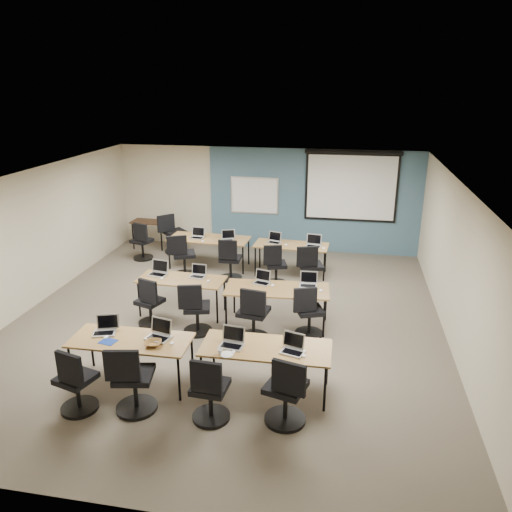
% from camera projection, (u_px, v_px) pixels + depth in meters
% --- Properties ---
extents(floor, '(8.00, 9.00, 0.02)m').
position_uv_depth(floor, '(227.00, 321.00, 9.51)').
color(floor, '#6B6354').
rests_on(floor, ground).
extents(ceiling, '(8.00, 9.00, 0.02)m').
position_uv_depth(ceiling, '(224.00, 180.00, 8.61)').
color(ceiling, white).
rests_on(ceiling, ground).
extents(wall_back, '(8.00, 0.04, 2.70)m').
position_uv_depth(wall_back, '(266.00, 199.00, 13.23)').
color(wall_back, beige).
rests_on(wall_back, ground).
extents(wall_front, '(8.00, 0.04, 2.70)m').
position_uv_depth(wall_front, '(116.00, 402.00, 4.89)').
color(wall_front, beige).
rests_on(wall_front, ground).
extents(wall_left, '(0.04, 9.00, 2.70)m').
position_uv_depth(wall_left, '(27.00, 242.00, 9.75)').
color(wall_left, beige).
rests_on(wall_left, ground).
extents(wall_right, '(0.04, 9.00, 2.70)m').
position_uv_depth(wall_right, '(457.00, 268.00, 8.37)').
color(wall_right, beige).
rests_on(wall_right, ground).
extents(blue_accent_panel, '(5.50, 0.04, 2.70)m').
position_uv_depth(blue_accent_panel, '(313.00, 201.00, 12.99)').
color(blue_accent_panel, '#3D5977').
rests_on(blue_accent_panel, wall_back).
extents(whiteboard, '(1.28, 0.03, 0.98)m').
position_uv_depth(whiteboard, '(254.00, 196.00, 13.18)').
color(whiteboard, silver).
rests_on(whiteboard, wall_back).
extents(projector_screen, '(2.40, 0.10, 1.82)m').
position_uv_depth(projector_screen, '(351.00, 183.00, 12.59)').
color(projector_screen, black).
rests_on(projector_screen, wall_back).
extents(training_table_front_left, '(1.78, 0.74, 0.73)m').
position_uv_depth(training_table_front_left, '(131.00, 342.00, 7.35)').
color(training_table_front_left, '#A4662B').
rests_on(training_table_front_left, floor).
extents(training_table_front_right, '(1.86, 0.78, 0.73)m').
position_uv_depth(training_table_front_right, '(266.00, 350.00, 7.14)').
color(training_table_front_right, brown).
rests_on(training_table_front_right, floor).
extents(training_table_mid_left, '(1.67, 0.69, 0.73)m').
position_uv_depth(training_table_mid_left, '(182.00, 281.00, 9.59)').
color(training_table_mid_left, brown).
rests_on(training_table_mid_left, floor).
extents(training_table_mid_right, '(1.90, 0.79, 0.73)m').
position_uv_depth(training_table_mid_right, '(277.00, 291.00, 9.14)').
color(training_table_mid_right, brown).
rests_on(training_table_mid_right, floor).
extents(training_table_back_left, '(1.93, 0.81, 0.73)m').
position_uv_depth(training_table_back_left, '(209.00, 240.00, 12.04)').
color(training_table_back_left, '#8D613B').
rests_on(training_table_back_left, floor).
extents(training_table_back_right, '(1.70, 0.71, 0.73)m').
position_uv_depth(training_table_back_right, '(291.00, 247.00, 11.57)').
color(training_table_back_right, '#975F2E').
rests_on(training_table_back_right, floor).
extents(laptop_0, '(0.33, 0.28, 0.25)m').
position_uv_depth(laptop_0, '(106.00, 329.00, 7.51)').
color(laptop_0, silver).
rests_on(laptop_0, training_table_front_left).
extents(mouse_0, '(0.09, 0.11, 0.04)m').
position_uv_depth(mouse_0, '(106.00, 337.00, 7.37)').
color(mouse_0, white).
rests_on(mouse_0, training_table_front_left).
extents(task_chair_0, '(0.52, 0.52, 1.00)m').
position_uv_depth(task_chair_0, '(76.00, 386.00, 6.76)').
color(task_chair_0, black).
rests_on(task_chair_0, floor).
extents(laptop_1, '(0.35, 0.29, 0.26)m').
position_uv_depth(laptop_1, '(159.00, 333.00, 7.38)').
color(laptop_1, silver).
rests_on(laptop_1, training_table_front_left).
extents(mouse_1, '(0.07, 0.10, 0.03)m').
position_uv_depth(mouse_1, '(172.00, 343.00, 7.20)').
color(mouse_1, white).
rests_on(mouse_1, training_table_front_left).
extents(task_chair_1, '(0.57, 0.57, 1.05)m').
position_uv_depth(task_chair_1, '(132.00, 384.00, 6.76)').
color(task_chair_1, black).
rests_on(task_chair_1, floor).
extents(laptop_2, '(0.33, 0.28, 0.25)m').
position_uv_depth(laptop_2, '(232.00, 341.00, 7.15)').
color(laptop_2, '#BBBAC5').
rests_on(laptop_2, training_table_front_right).
extents(mouse_2, '(0.07, 0.09, 0.03)m').
position_uv_depth(mouse_2, '(233.00, 352.00, 6.96)').
color(mouse_2, white).
rests_on(mouse_2, training_table_front_right).
extents(task_chair_2, '(0.52, 0.52, 1.00)m').
position_uv_depth(task_chair_2, '(210.00, 395.00, 6.58)').
color(task_chair_2, black).
rests_on(task_chair_2, floor).
extents(laptop_3, '(0.32, 0.27, 0.24)m').
position_uv_depth(laptop_3, '(293.00, 347.00, 6.99)').
color(laptop_3, '#A4A4AF').
rests_on(laptop_3, training_table_front_right).
extents(mouse_3, '(0.07, 0.10, 0.03)m').
position_uv_depth(mouse_3, '(304.00, 356.00, 6.87)').
color(mouse_3, white).
rests_on(mouse_3, training_table_front_right).
extents(task_chair_3, '(0.57, 0.56, 1.03)m').
position_uv_depth(task_chair_3, '(286.00, 396.00, 6.52)').
color(task_chair_3, black).
rests_on(task_chair_3, floor).
extents(laptop_4, '(0.35, 0.30, 0.27)m').
position_uv_depth(laptop_4, '(159.00, 271.00, 9.77)').
color(laptop_4, '#9E9FA9').
rests_on(laptop_4, training_table_mid_left).
extents(mouse_4, '(0.08, 0.10, 0.03)m').
position_uv_depth(mouse_4, '(162.00, 278.00, 9.55)').
color(mouse_4, white).
rests_on(mouse_4, training_table_mid_left).
extents(task_chair_4, '(0.50, 0.48, 0.97)m').
position_uv_depth(task_chair_4, '(150.00, 306.00, 9.20)').
color(task_chair_4, black).
rests_on(task_chair_4, floor).
extents(laptop_5, '(0.30, 0.25, 0.23)m').
position_uv_depth(laptop_5, '(198.00, 274.00, 9.66)').
color(laptop_5, silver).
rests_on(laptop_5, training_table_mid_left).
extents(mouse_5, '(0.07, 0.10, 0.03)m').
position_uv_depth(mouse_5, '(208.00, 281.00, 9.44)').
color(mouse_5, white).
rests_on(mouse_5, training_table_mid_left).
extents(task_chair_5, '(0.52, 0.52, 1.00)m').
position_uv_depth(task_chair_5, '(196.00, 313.00, 8.89)').
color(task_chair_5, black).
rests_on(task_chair_5, floor).
extents(laptop_6, '(0.30, 0.26, 0.23)m').
position_uv_depth(laptop_6, '(262.00, 280.00, 9.36)').
color(laptop_6, '#A8A8B2').
rests_on(laptop_6, training_table_mid_right).
extents(mouse_6, '(0.07, 0.11, 0.04)m').
position_uv_depth(mouse_6, '(272.00, 285.00, 9.23)').
color(mouse_6, white).
rests_on(mouse_6, training_table_mid_right).
extents(task_chair_6, '(0.56, 0.56, 1.03)m').
position_uv_depth(task_chair_6, '(253.00, 318.00, 8.64)').
color(task_chair_6, black).
rests_on(task_chair_6, floor).
extents(laptop_7, '(0.33, 0.28, 0.25)m').
position_uv_depth(laptop_7, '(308.00, 282.00, 9.24)').
color(laptop_7, '#ACACB3').
rests_on(laptop_7, training_table_mid_right).
extents(mouse_7, '(0.07, 0.11, 0.04)m').
position_uv_depth(mouse_7, '(321.00, 290.00, 9.00)').
color(mouse_7, white).
rests_on(mouse_7, training_table_mid_right).
extents(task_chair_7, '(0.53, 0.51, 0.99)m').
position_uv_depth(task_chair_7, '(308.00, 315.00, 8.80)').
color(task_chair_7, black).
rests_on(task_chair_7, floor).
extents(laptop_8, '(0.32, 0.27, 0.25)m').
position_uv_depth(laptop_8, '(197.00, 235.00, 12.04)').
color(laptop_8, silver).
rests_on(laptop_8, training_table_back_left).
extents(mouse_8, '(0.08, 0.11, 0.04)m').
position_uv_depth(mouse_8, '(203.00, 241.00, 11.76)').
color(mouse_8, white).
rests_on(mouse_8, training_table_back_left).
extents(task_chair_8, '(0.59, 0.56, 1.03)m').
position_uv_depth(task_chair_8, '(183.00, 259.00, 11.51)').
color(task_chair_8, black).
rests_on(task_chair_8, floor).
extents(laptop_9, '(0.32, 0.27, 0.25)m').
position_uv_depth(laptop_9, '(227.00, 238.00, 11.84)').
color(laptop_9, '#BABABA').
rests_on(laptop_9, training_table_back_left).
extents(mouse_9, '(0.06, 0.10, 0.03)m').
position_uv_depth(mouse_9, '(235.00, 242.00, 11.70)').
color(mouse_9, white).
rests_on(mouse_9, training_table_back_left).
extents(task_chair_9, '(0.52, 0.52, 1.00)m').
position_uv_depth(task_chair_9, '(230.00, 263.00, 11.32)').
color(task_chair_9, black).
rests_on(task_chair_9, floor).
extents(laptop_10, '(0.31, 0.27, 0.24)m').
position_uv_depth(laptop_10, '(274.00, 240.00, 11.69)').
color(laptop_10, silver).
rests_on(laptop_10, training_table_back_right).
extents(mouse_10, '(0.09, 0.11, 0.04)m').
position_uv_depth(mouse_10, '(286.00, 245.00, 11.51)').
color(mouse_10, white).
rests_on(mouse_10, training_table_back_right).
extents(task_chair_10, '(0.50, 0.49, 0.97)m').
position_uv_depth(task_chair_10, '(275.00, 268.00, 11.03)').
color(task_chair_10, black).
rests_on(task_chair_10, floor).
extents(laptop_11, '(0.35, 0.29, 0.26)m').
position_uv_depth(laptop_11, '(314.00, 243.00, 11.43)').
color(laptop_11, '#A6A6B3').
rests_on(laptop_11, training_table_back_right).
extents(mouse_11, '(0.07, 0.11, 0.04)m').
position_uv_depth(mouse_11, '(324.00, 248.00, 11.26)').
color(mouse_11, white).
rests_on(mouse_11, training_table_back_right).
extents(task_chair_11, '(0.57, 0.56, 1.03)m').
position_uv_depth(task_chair_11, '(310.00, 271.00, 10.79)').
color(task_chair_11, black).
rests_on(task_chair_11, floor).
extents(blue_mousepad, '(0.26, 0.23, 0.01)m').
position_uv_depth(blue_mousepad, '(108.00, 342.00, 7.26)').
color(blue_mousepad, navy).
rests_on(blue_mousepad, training_table_front_left).
extents(snack_bowl, '(0.32, 0.32, 0.07)m').
position_uv_depth(snack_bowl, '(153.00, 343.00, 7.15)').
color(snack_bowl, brown).
rests_on(snack_bowl, training_table_front_left).
extents(snack_plate, '(0.21, 0.21, 0.01)m').
position_uv_depth(snack_plate, '(227.00, 354.00, 6.91)').
color(snack_plate, white).
rests_on(snack_plate, training_table_front_right).
extents(coffee_cup, '(0.07, 0.07, 0.05)m').
position_uv_depth(coffee_cup, '(220.00, 352.00, 6.91)').
color(coffee_cup, silver).
rests_on(coffee_cup, snack_plate).
extents(utility_table, '(0.92, 0.51, 0.75)m').
position_uv_depth(utility_table, '(149.00, 224.00, 13.44)').
color(utility_table, '#342412').
rests_on(utility_table, floor).
extents(spare_chair_a, '(0.69, 0.58, 1.05)m').
position_uv_depth(spare_chair_a, '(173.00, 237.00, 13.13)').
color(spare_chair_a, black).
rests_on(spare_chair_a, floor).
extents(spare_chair_b, '(0.52, 0.51, 0.99)m').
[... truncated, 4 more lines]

